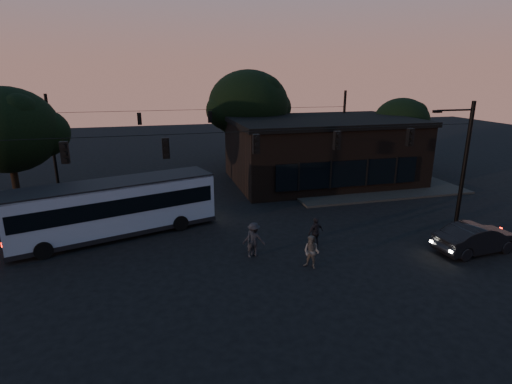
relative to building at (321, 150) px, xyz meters
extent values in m
plane|color=black|center=(-9.00, -15.97, -2.71)|extent=(120.00, 120.00, 0.00)
cube|color=black|center=(3.00, -1.97, -2.63)|extent=(14.00, 10.00, 0.15)
cube|color=black|center=(-23.00, -1.97, -2.63)|extent=(14.00, 10.00, 0.15)
cube|color=black|center=(0.00, 0.03, -0.21)|extent=(15.00, 10.00, 5.00)
cube|color=black|center=(0.00, 0.03, 2.49)|extent=(15.40, 10.40, 0.40)
cube|color=black|center=(0.00, -5.09, -0.91)|extent=(11.50, 0.18, 2.00)
cylinder|color=black|center=(-5.00, 6.03, -0.71)|extent=(0.44, 0.44, 4.00)
ellipsoid|color=black|center=(-5.00, 6.03, 3.49)|extent=(7.60, 7.60, 6.46)
cylinder|color=black|center=(9.00, 2.03, -1.21)|extent=(0.44, 0.44, 3.00)
ellipsoid|color=black|center=(9.00, 2.03, 1.94)|extent=(5.20, 5.20, 4.42)
cylinder|color=black|center=(-23.00, -2.97, -0.91)|extent=(0.44, 0.44, 3.60)
ellipsoid|color=black|center=(-23.00, -2.97, 2.87)|extent=(6.40, 6.40, 5.44)
cylinder|color=black|center=(4.00, -11.97, 1.04)|extent=(0.24, 0.24, 7.50)
cylinder|color=black|center=(-9.00, -11.97, 3.49)|extent=(26.00, 0.03, 0.03)
cube|color=black|center=(-18.00, -11.97, 2.84)|extent=(0.34, 0.30, 1.00)
cube|color=black|center=(-13.50, -11.97, 2.84)|extent=(0.34, 0.30, 1.00)
cube|color=black|center=(-9.00, -11.97, 2.84)|extent=(0.34, 0.30, 1.00)
cube|color=black|center=(-4.50, -11.97, 2.84)|extent=(0.34, 0.30, 1.00)
cube|color=black|center=(0.00, -11.97, 2.84)|extent=(0.34, 0.30, 1.00)
cylinder|color=black|center=(-22.00, 4.03, 1.04)|extent=(0.24, 0.24, 7.50)
cylinder|color=black|center=(4.00, 4.03, 1.04)|extent=(0.24, 0.24, 7.50)
cylinder|color=black|center=(-9.00, 4.03, 3.29)|extent=(26.00, 0.03, 0.03)
cube|color=black|center=(-15.00, 4.03, 2.64)|extent=(0.34, 0.30, 1.00)
cube|color=black|center=(-9.00, 4.03, 2.64)|extent=(0.34, 0.30, 1.00)
cube|color=black|center=(-3.00, 4.03, 2.64)|extent=(0.34, 0.30, 1.00)
cube|color=#7F8AA2|center=(-16.41, -8.61, -0.92)|extent=(11.48, 5.72, 2.65)
cube|color=black|center=(-16.41, -8.61, -0.67)|extent=(11.06, 5.63, 0.92)
cube|color=black|center=(-16.41, -8.61, 0.40)|extent=(11.48, 5.72, 0.15)
cube|color=black|center=(-16.41, -8.61, -2.35)|extent=(11.59, 5.81, 0.26)
cylinder|color=black|center=(-19.80, -10.98, -2.25)|extent=(0.95, 0.51, 0.92)
cylinder|color=black|center=(-20.54, -8.54, -2.25)|extent=(0.95, 0.51, 0.92)
cylinder|color=black|center=(-12.82, -8.85, -2.25)|extent=(0.95, 0.51, 0.92)
cylinder|color=black|center=(-13.57, -6.41, -2.25)|extent=(0.95, 0.51, 0.92)
imported|color=black|center=(1.91, -15.82, -1.95)|extent=(4.74, 1.98, 1.52)
imported|color=black|center=(-9.54, -13.33, -1.83)|extent=(0.73, 0.59, 1.75)
imported|color=#494643|center=(-7.14, -15.31, -1.88)|extent=(1.01, 1.01, 1.65)
imported|color=black|center=(-5.97, -13.05, -1.88)|extent=(1.05, 0.70, 1.66)
imported|color=black|center=(-9.44, -13.26, -1.82)|extent=(1.31, 1.01, 1.78)
camera|label=1|loc=(-14.14, -31.48, 6.25)|focal=28.00mm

